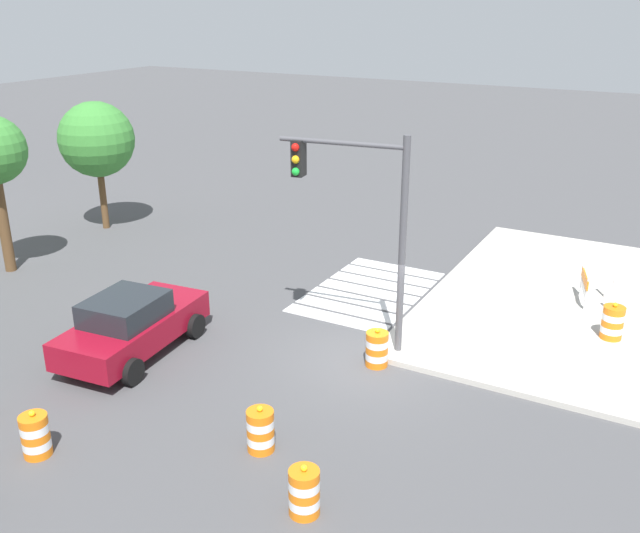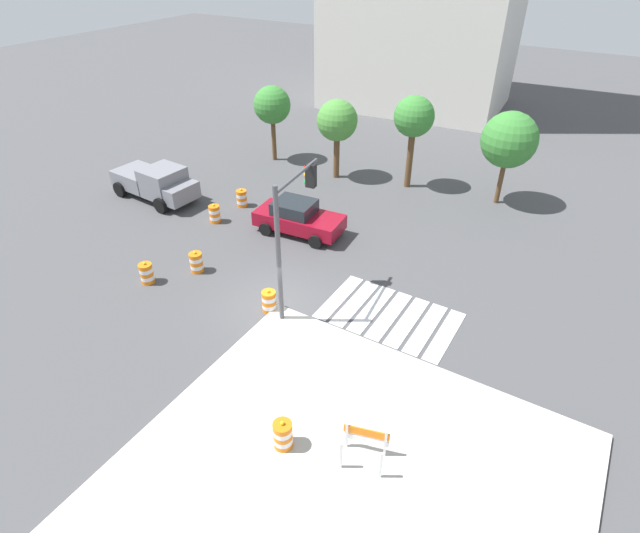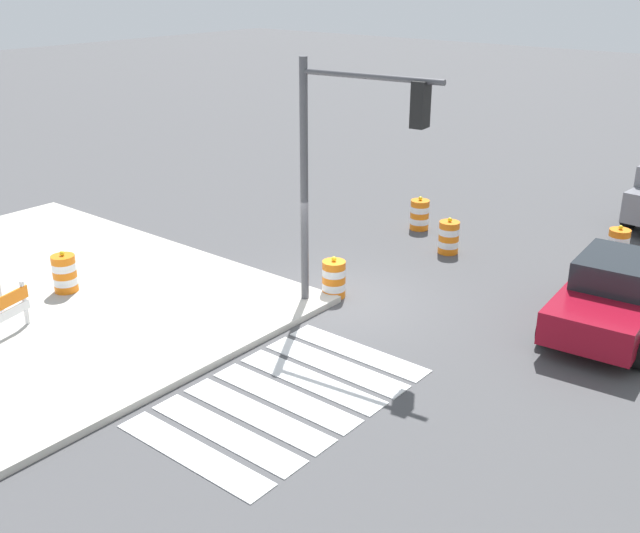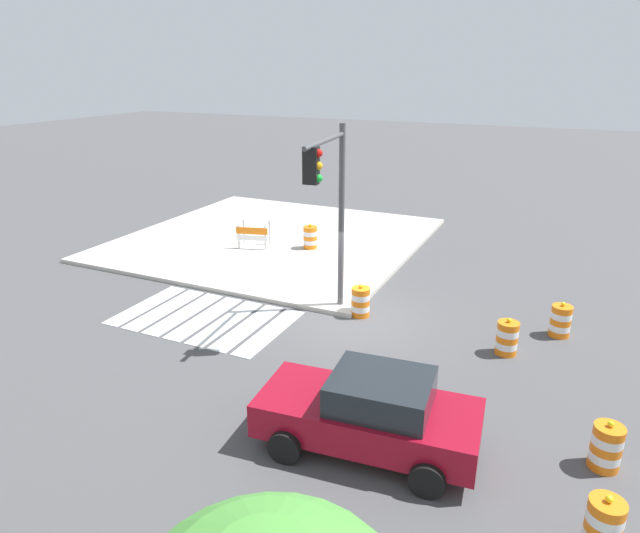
{
  "view_description": "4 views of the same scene",
  "coord_description": "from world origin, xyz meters",
  "views": [
    {
      "loc": [
        -14.48,
        -6.56,
        8.6
      ],
      "look_at": [
        2.15,
        2.52,
        1.33
      ],
      "focal_mm": 39.53,
      "sensor_mm": 36.0,
      "label": 1
    },
    {
      "loc": [
        9.57,
        -12.63,
        12.55
      ],
      "look_at": [
        0.96,
        1.61,
        1.35
      ],
      "focal_mm": 28.39,
      "sensor_mm": 36.0,
      "label": 2
    },
    {
      "loc": [
        12.86,
        9.9,
        7.39
      ],
      "look_at": [
        1.64,
        0.7,
        1.59
      ],
      "focal_mm": 42.32,
      "sensor_mm": 36.0,
      "label": 3
    },
    {
      "loc": [
        -5.6,
        14.26,
        7.19
      ],
      "look_at": [
        0.73,
        0.63,
        1.77
      ],
      "focal_mm": 31.54,
      "sensor_mm": 36.0,
      "label": 4
    }
  ],
  "objects": [
    {
      "name": "street_tree_streetside_far",
      "position": [
        4.92,
        13.75,
        3.51
      ],
      "size": [
        2.86,
        2.86,
        4.96
      ],
      "color": "brown",
      "rests_on": "ground"
    },
    {
      "name": "traffic_barrel_on_sidewalk",
      "position": [
        3.91,
        -5.29,
        0.6
      ],
      "size": [
        0.56,
        0.56,
        1.02
      ],
      "color": "orange",
      "rests_on": "sidewalk_corner"
    },
    {
      "name": "traffic_light_pole",
      "position": [
        0.45,
        0.53,
        3.91
      ],
      "size": [
        0.7,
        3.27,
        5.5
      ],
      "color": "#4C4C51",
      "rests_on": "sidewalk_corner"
    },
    {
      "name": "traffic_barrel_near_corner",
      "position": [
        -0.17,
        -0.35,
        0.45
      ],
      "size": [
        0.56,
        0.56,
        1.02
      ],
      "color": "orange",
      "rests_on": "ground"
    },
    {
      "name": "construction_barricade",
      "position": [
        6.04,
        -4.37,
        0.72
      ],
      "size": [
        1.4,
        1.08,
        1.0
      ],
      "color": "silver",
      "rests_on": "sidewalk_corner"
    },
    {
      "name": "traffic_barrel_median_far",
      "position": [
        -4.5,
        0.26,
        0.45
      ],
      "size": [
        0.56,
        0.56,
        1.02
      ],
      "color": "orange",
      "rests_on": "ground"
    },
    {
      "name": "traffic_barrel_median_near",
      "position": [
        -6.79,
        4.09,
        0.45
      ],
      "size": [
        0.56,
        0.56,
        1.02
      ],
      "color": "orange",
      "rests_on": "ground"
    },
    {
      "name": "sports_car",
      "position": [
        -2.58,
        5.41,
        0.81
      ],
      "size": [
        4.45,
        2.43,
        1.63
      ],
      "color": "maroon",
      "rests_on": "ground"
    },
    {
      "name": "ground_plane",
      "position": [
        0.0,
        0.0,
        0.0
      ],
      "size": [
        120.0,
        120.0,
        0.0
      ],
      "primitive_type": "plane",
      "color": "#474749"
    },
    {
      "name": "traffic_barrel_far_curb",
      "position": [
        -5.71,
        -1.45,
        0.45
      ],
      "size": [
        0.56,
        0.56,
        1.02
      ],
      "color": "orange",
      "rests_on": "ground"
    },
    {
      "name": "crosswalk_stripes",
      "position": [
        4.0,
        1.8,
        0.01
      ],
      "size": [
        5.1,
        3.2,
        0.02
      ],
      "color": "silver",
      "rests_on": "ground"
    }
  ]
}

